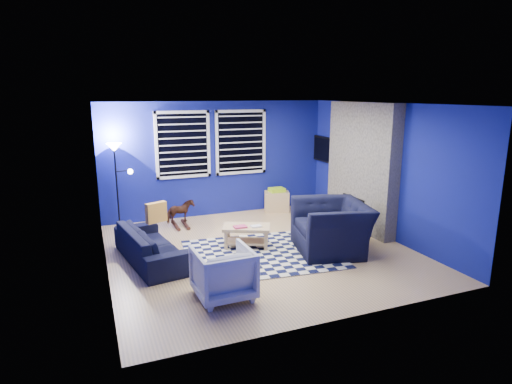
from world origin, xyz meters
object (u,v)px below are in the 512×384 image
at_px(armchair_bent, 223,273).
at_px(rocking_horse, 180,212).
at_px(cabinet, 277,201).
at_px(floor_lamp, 116,159).
at_px(coffee_table, 247,232).
at_px(armchair_big, 331,227).
at_px(sofa, 151,245).
at_px(tv, 326,150).

bearing_deg(armchair_bent, rocking_horse, -93.63).
xyz_separation_m(armchair_bent, cabinet, (2.42, 3.63, -0.10)).
xyz_separation_m(rocking_horse, floor_lamp, (-1.14, 0.38, 1.09)).
xyz_separation_m(rocking_horse, coffee_table, (0.84, -1.62, -0.03)).
bearing_deg(armchair_bent, floor_lamp, -75.99).
relative_size(armchair_big, armchair_bent, 1.72).
xyz_separation_m(sofa, armchair_bent, (0.70, -1.65, 0.07)).
xyz_separation_m(tv, floor_lamp, (-4.58, 0.25, 0.00)).
distance_m(sofa, armchair_bent, 1.79).
xyz_separation_m(cabinet, floor_lamp, (-3.45, 0.03, 1.16)).
distance_m(tv, sofa, 4.74).
relative_size(sofa, rocking_horse, 3.31).
distance_m(armchair_bent, floor_lamp, 3.95).
relative_size(sofa, armchair_bent, 2.47).
bearing_deg(floor_lamp, armchair_bent, -74.28).
xyz_separation_m(armchair_big, rocking_horse, (-2.14, 2.31, -0.12)).
xyz_separation_m(tv, sofa, (-4.25, -1.77, -1.13)).
bearing_deg(armchair_bent, coffee_table, -121.42).
height_order(coffee_table, cabinet, cabinet).
bearing_deg(cabinet, floor_lamp, -160.75).
bearing_deg(rocking_horse, armchair_bent, 161.38).
height_order(sofa, armchair_bent, armchair_bent).
bearing_deg(cabinet, coffee_table, -107.00).
relative_size(tv, rocking_horse, 1.76).
relative_size(coffee_table, cabinet, 1.47).
xyz_separation_m(tv, armchair_bent, (-3.54, -3.42, -1.05)).
distance_m(sofa, cabinet, 3.70).
bearing_deg(armchair_bent, armchair_big, -158.21).
height_order(sofa, coffee_table, sofa).
relative_size(sofa, cabinet, 2.93).
distance_m(tv, armchair_bent, 5.04).
distance_m(armchair_big, armchair_bent, 2.46).
relative_size(armchair_big, floor_lamp, 0.76).
bearing_deg(cabinet, tv, 9.04).
bearing_deg(armchair_bent, tv, -137.73).
bearing_deg(sofa, rocking_horse, -36.20).
bearing_deg(armchair_bent, sofa, -68.62).
height_order(tv, armchair_bent, tv).
bearing_deg(armchair_bent, cabinet, -125.40).
distance_m(sofa, floor_lamp, 2.34).
bearing_deg(cabinet, armchair_bent, -103.89).
distance_m(sofa, rocking_horse, 1.83).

